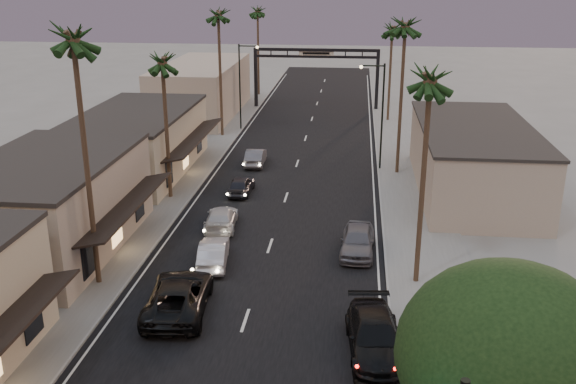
% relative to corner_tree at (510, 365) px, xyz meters
% --- Properties ---
extents(ground, '(200.00, 200.00, 0.00)m').
position_rel_corner_tree_xyz_m(ground, '(-9.48, 32.55, -5.98)').
color(ground, slate).
rests_on(ground, ground).
extents(road, '(14.00, 120.00, 0.02)m').
position_rel_corner_tree_xyz_m(road, '(-9.48, 37.55, -5.97)').
color(road, black).
rests_on(road, ground).
extents(sidewalk_left, '(5.00, 92.00, 0.12)m').
position_rel_corner_tree_xyz_m(sidewalk_left, '(-18.98, 44.55, -5.92)').
color(sidewalk_left, slate).
rests_on(sidewalk_left, ground).
extents(sidewalk_right, '(5.00, 92.00, 0.12)m').
position_rel_corner_tree_xyz_m(sidewalk_right, '(0.02, 44.55, -5.92)').
color(sidewalk_right, slate).
rests_on(sidewalk_right, ground).
extents(storefront_mid, '(8.00, 14.00, 5.50)m').
position_rel_corner_tree_xyz_m(storefront_mid, '(-22.48, 18.55, -3.23)').
color(storefront_mid, gray).
rests_on(storefront_mid, ground).
extents(storefront_far, '(8.00, 16.00, 5.00)m').
position_rel_corner_tree_xyz_m(storefront_far, '(-22.48, 34.55, -3.48)').
color(storefront_far, '#BAAE8E').
rests_on(storefront_far, ground).
extents(storefront_dist, '(8.00, 20.00, 6.00)m').
position_rel_corner_tree_xyz_m(storefront_dist, '(-22.48, 57.55, -2.98)').
color(storefront_dist, gray).
rests_on(storefront_dist, ground).
extents(building_right, '(8.00, 18.00, 5.00)m').
position_rel_corner_tree_xyz_m(building_right, '(4.52, 32.55, -3.48)').
color(building_right, gray).
rests_on(building_right, ground).
extents(corner_tree, '(6.20, 6.20, 8.80)m').
position_rel_corner_tree_xyz_m(corner_tree, '(0.00, 0.00, 0.00)').
color(corner_tree, '#38281C').
rests_on(corner_tree, ground).
extents(arch, '(15.20, 0.40, 7.27)m').
position_rel_corner_tree_xyz_m(arch, '(-9.48, 62.55, -0.45)').
color(arch, black).
rests_on(arch, ground).
extents(streetlight_right, '(2.13, 0.30, 9.00)m').
position_rel_corner_tree_xyz_m(streetlight_right, '(-2.56, 37.55, -0.65)').
color(streetlight_right, black).
rests_on(streetlight_right, ground).
extents(streetlight_left, '(2.13, 0.30, 9.00)m').
position_rel_corner_tree_xyz_m(streetlight_left, '(-16.40, 50.55, -0.65)').
color(streetlight_left, black).
rests_on(streetlight_left, ground).
extents(palm_lb, '(3.20, 3.20, 15.20)m').
position_rel_corner_tree_xyz_m(palm_lb, '(-18.08, 14.55, 7.41)').
color(palm_lb, '#38281C').
rests_on(palm_lb, ground).
extents(palm_lc, '(3.20, 3.20, 12.20)m').
position_rel_corner_tree_xyz_m(palm_lc, '(-18.08, 28.55, 4.49)').
color(palm_lc, '#38281C').
rests_on(palm_lc, ground).
extents(palm_ld, '(3.20, 3.20, 14.20)m').
position_rel_corner_tree_xyz_m(palm_ld, '(-18.08, 47.55, 6.44)').
color(palm_ld, '#38281C').
rests_on(palm_ld, ground).
extents(palm_ra, '(3.20, 3.20, 13.20)m').
position_rel_corner_tree_xyz_m(palm_ra, '(-0.88, 16.55, 5.46)').
color(palm_ra, '#38281C').
rests_on(palm_ra, ground).
extents(palm_rb, '(3.20, 3.20, 14.20)m').
position_rel_corner_tree_xyz_m(palm_rb, '(-0.88, 36.55, 6.44)').
color(palm_rb, '#38281C').
rests_on(palm_rb, ground).
extents(palm_rc, '(3.20, 3.20, 12.20)m').
position_rel_corner_tree_xyz_m(palm_rc, '(-0.88, 56.55, 4.49)').
color(palm_rc, '#38281C').
rests_on(palm_rc, ground).
extents(palm_far, '(3.20, 3.20, 13.20)m').
position_rel_corner_tree_xyz_m(palm_far, '(-17.78, 70.55, 5.46)').
color(palm_far, '#38281C').
rests_on(palm_far, ground).
extents(oncoming_pickup, '(3.41, 6.46, 1.73)m').
position_rel_corner_tree_xyz_m(oncoming_pickup, '(-12.92, 12.09, -5.11)').
color(oncoming_pickup, black).
rests_on(oncoming_pickup, ground).
extents(oncoming_silver, '(2.08, 4.57, 1.45)m').
position_rel_corner_tree_xyz_m(oncoming_silver, '(-12.37, 17.59, -5.25)').
color(oncoming_silver, '#A7A7AC').
rests_on(oncoming_silver, ground).
extents(oncoming_white, '(2.36, 4.91, 1.38)m').
position_rel_corner_tree_xyz_m(oncoming_white, '(-13.06, 23.09, -5.29)').
color(oncoming_white, '#B0B0B0').
rests_on(oncoming_white, ground).
extents(oncoming_dgrey, '(1.72, 4.03, 1.36)m').
position_rel_corner_tree_xyz_m(oncoming_dgrey, '(-12.99, 30.08, -5.30)').
color(oncoming_dgrey, black).
rests_on(oncoming_dgrey, ground).
extents(oncoming_grey_far, '(1.68, 4.43, 1.44)m').
position_rel_corner_tree_xyz_m(oncoming_grey_far, '(-13.07, 37.75, -5.26)').
color(oncoming_grey_far, '#535358').
rests_on(oncoming_grey_far, ground).
extents(curbside_black, '(2.91, 5.99, 1.68)m').
position_rel_corner_tree_xyz_m(curbside_black, '(-3.28, 9.40, -5.14)').
color(curbside_black, black).
rests_on(curbside_black, ground).
extents(curbside_grey, '(2.19, 4.96, 1.66)m').
position_rel_corner_tree_xyz_m(curbside_grey, '(-4.09, 20.07, -5.15)').
color(curbside_grey, '#56555B').
rests_on(curbside_grey, ground).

